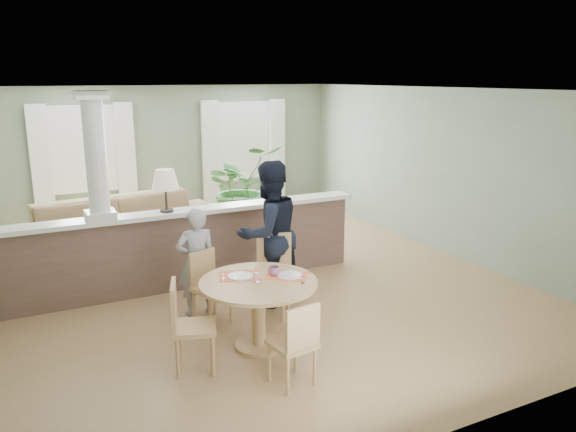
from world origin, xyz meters
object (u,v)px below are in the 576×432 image
chair_near (296,341)px  chair_side (187,322)px  houseplant (242,187)px  child_person (196,262)px  sofa (124,230)px  man_person (269,234)px  dining_table (259,294)px  chair_far_boy (208,283)px  chair_far_man (272,270)px

chair_near → chair_side: bearing=-51.0°
chair_side → houseplant: bearing=-10.2°
chair_side → child_person: bearing=-4.1°
chair_side → sofa: bearing=15.8°
sofa → man_person: man_person is taller
dining_table → child_person: size_ratio=0.93×
sofa → chair_far_boy: sofa is taller
houseplant → chair_side: size_ratio=1.75×
chair_far_man → man_person: 0.49m
sofa → chair_side: 3.89m
man_person → chair_far_boy: bearing=-0.8°
dining_table → man_person: size_ratio=0.68×
dining_table → chair_side: (-0.84, -0.13, -0.09)m
houseplant → chair_far_boy: bearing=-117.8°
chair_side → chair_far_man: bearing=-38.4°
dining_table → chair_side: bearing=-171.2°
dining_table → child_person: 1.19m
chair_far_man → man_person: bearing=108.4°
sofa → dining_table: (0.70, -3.76, 0.12)m
houseplant → dining_table: size_ratio=1.29×
chair_far_man → child_person: bearing=-167.0°
child_person → dining_table: bearing=108.9°
sofa → chair_near: size_ratio=3.89×
chair_far_man → chair_near: 1.76m
chair_far_boy → chair_near: (0.24, -1.81, -0.00)m
chair_far_boy → chair_side: size_ratio=0.92×
man_person → chair_far_man: bearing=60.9°
houseplant → man_person: bearing=-107.1°
man_person → sofa: bearing=-75.2°
sofa → houseplant: size_ratio=2.04×
child_person → man_person: 0.98m
sofa → child_person: 2.65m
houseplant → child_person: (-2.04, -3.52, -0.14)m
chair_far_man → chair_far_boy: bearing=-153.3°
sofa → chair_far_boy: (0.44, -2.85, -0.01)m
houseplant → man_person: (-1.10, -3.59, 0.12)m
houseplant → chair_near: size_ratio=1.91×
houseplant → chair_far_man: (-1.20, -3.88, -0.26)m
child_person → man_person: bearing=178.7°
sofa → man_person: 3.02m
houseplant → dining_table: bearing=-110.2°
child_person → chair_far_man: bearing=159.6°
dining_table → chair_far_boy: 0.96m
sofa → chair_far_boy: size_ratio=3.88×
chair_near → man_person: bearing=-115.6°
houseplant → child_person: bearing=-120.2°
chair_far_boy → houseplant: bearing=43.0°
chair_near → man_person: size_ratio=0.46×
sofa → chair_near: (0.68, -4.66, -0.01)m
chair_far_man → chair_side: 1.63m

